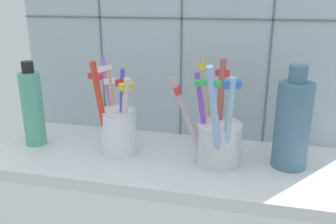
# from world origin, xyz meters

# --- Properties ---
(counter_slab) EXTENTS (0.64, 0.22, 0.02)m
(counter_slab) POSITION_xyz_m (0.00, 0.00, 0.01)
(counter_slab) COLOR silver
(counter_slab) RESTS_ON ground
(tile_wall_back) EXTENTS (0.64, 0.02, 0.45)m
(tile_wall_back) POSITION_xyz_m (-0.00, 0.12, 0.23)
(tile_wall_back) COLOR #B2C1CC
(tile_wall_back) RESTS_ON ground
(toothbrush_cup_left) EXTENTS (0.09, 0.09, 0.17)m
(toothbrush_cup_left) POSITION_xyz_m (-0.09, 0.00, 0.07)
(toothbrush_cup_left) COLOR white
(toothbrush_cup_left) RESTS_ON counter_slab
(toothbrush_cup_right) EXTENTS (0.12, 0.16, 0.18)m
(toothbrush_cup_right) POSITION_xyz_m (0.08, 0.00, 0.07)
(toothbrush_cup_right) COLOR silver
(toothbrush_cup_right) RESTS_ON counter_slab
(ceramic_vase) EXTENTS (0.06, 0.06, 0.17)m
(ceramic_vase) POSITION_xyz_m (0.20, 0.01, 0.09)
(ceramic_vase) COLOR slate
(ceramic_vase) RESTS_ON counter_slab
(soap_bottle) EXTENTS (0.04, 0.04, 0.16)m
(soap_bottle) POSITION_xyz_m (-0.25, -0.00, 0.09)
(soap_bottle) COLOR #58AE91
(soap_bottle) RESTS_ON counter_slab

